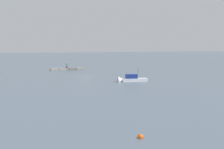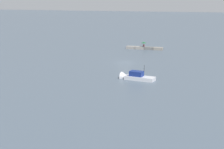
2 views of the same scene
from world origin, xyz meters
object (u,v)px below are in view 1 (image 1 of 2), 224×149
object	(u,v)px
umbrella_open_green	(67,64)
mooring_buoy_mid	(141,137)
person_seated_maroon_left	(67,67)
motorboat_white_near	(130,80)

from	to	relation	value
umbrella_open_green	mooring_buoy_mid	world-z (taller)	umbrella_open_green
mooring_buoy_mid	umbrella_open_green	bearing A→B (deg)	-97.18
person_seated_maroon_left	motorboat_white_near	distance (m)	33.66
motorboat_white_near	mooring_buoy_mid	xyz separation A→B (m)	(14.61, 37.76, -0.26)
motorboat_white_near	umbrella_open_green	bearing A→B (deg)	18.21
person_seated_maroon_left	umbrella_open_green	xyz separation A→B (m)	(-0.01, -0.10, 0.87)
umbrella_open_green	person_seated_maroon_left	bearing A→B (deg)	85.16
person_seated_maroon_left	mooring_buoy_mid	size ratio (longest dim) A/B	1.48
motorboat_white_near	person_seated_maroon_left	bearing A→B (deg)	18.25
umbrella_open_green	motorboat_white_near	world-z (taller)	motorboat_white_near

